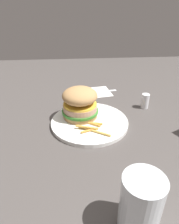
# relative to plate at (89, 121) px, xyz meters

# --- Properties ---
(ground_plane) EXTENTS (1.60, 1.60, 0.00)m
(ground_plane) POSITION_rel_plate_xyz_m (0.01, 0.00, -0.01)
(ground_plane) COLOR #47423F
(plate) EXTENTS (0.25, 0.25, 0.01)m
(plate) POSITION_rel_plate_xyz_m (0.00, 0.00, 0.00)
(plate) COLOR white
(plate) RESTS_ON ground_plane
(sandwich) EXTENTS (0.12, 0.12, 0.10)m
(sandwich) POSITION_rel_plate_xyz_m (0.03, -0.03, 0.06)
(sandwich) COLOR tan
(sandwich) RESTS_ON plate
(fries_pile) EXTENTS (0.10, 0.09, 0.01)m
(fries_pile) POSITION_rel_plate_xyz_m (-0.00, 0.05, 0.01)
(fries_pile) COLOR gold
(fries_pile) RESTS_ON plate
(napkin) EXTENTS (0.13, 0.13, 0.00)m
(napkin) POSITION_rel_plate_xyz_m (-0.06, -0.24, -0.01)
(napkin) COLOR white
(napkin) RESTS_ON ground_plane
(fork) EXTENTS (0.17, 0.04, 0.00)m
(fork) POSITION_rel_plate_xyz_m (-0.05, -0.24, -0.00)
(fork) COLOR silver
(fork) RESTS_ON napkin
(drink_glass) EXTENTS (0.07, 0.07, 0.12)m
(drink_glass) POSITION_rel_plate_xyz_m (-0.06, 0.35, 0.05)
(drink_glass) COLOR silver
(drink_glass) RESTS_ON ground_plane
(salt_shaker) EXTENTS (0.03, 0.03, 0.06)m
(salt_shaker) POSITION_rel_plate_xyz_m (-0.21, -0.09, 0.02)
(salt_shaker) COLOR white
(salt_shaker) RESTS_ON ground_plane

